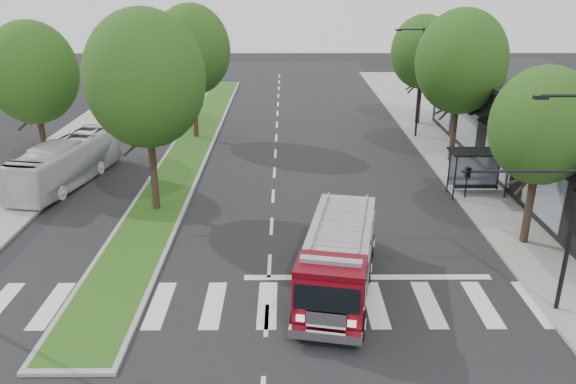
# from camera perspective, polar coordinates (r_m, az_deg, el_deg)

# --- Properties ---
(ground) EXTENTS (140.00, 140.00, 0.00)m
(ground) POSITION_cam_1_polar(r_m,az_deg,el_deg) (23.84, -1.90, -7.50)
(ground) COLOR black
(ground) RESTS_ON ground
(sidewalk_right) EXTENTS (5.00, 80.00, 0.15)m
(sidewalk_right) POSITION_cam_1_polar(r_m,az_deg,el_deg) (34.99, 19.47, 0.95)
(sidewalk_right) COLOR gray
(sidewalk_right) RESTS_ON ground
(sidewalk_left) EXTENTS (5.00, 80.00, 0.15)m
(sidewalk_left) POSITION_cam_1_polar(r_m,az_deg,el_deg) (36.26, -25.03, 0.83)
(sidewalk_left) COLOR gray
(sidewalk_left) RESTS_ON ground
(median) EXTENTS (3.00, 50.00, 0.15)m
(median) POSITION_cam_1_polar(r_m,az_deg,el_deg) (41.08, -9.68, 4.78)
(median) COLOR gray
(median) RESTS_ON ground
(storefront_row) EXTENTS (8.00, 30.00, 5.00)m
(storefront_row) POSITION_cam_1_polar(r_m,az_deg,el_deg) (36.09, 26.70, 4.53)
(storefront_row) COLOR black
(storefront_row) RESTS_ON ground
(bus_shelter) EXTENTS (3.20, 1.60, 2.61)m
(bus_shelter) POSITION_cam_1_polar(r_m,az_deg,el_deg) (32.31, 18.76, 3.09)
(bus_shelter) COLOR black
(bus_shelter) RESTS_ON ground
(tree_right_near) EXTENTS (4.40, 4.40, 8.05)m
(tree_right_near) POSITION_cam_1_polar(r_m,az_deg,el_deg) (26.03, 24.43, 6.10)
(tree_right_near) COLOR black
(tree_right_near) RESTS_ON ground
(tree_right_mid) EXTENTS (5.60, 5.60, 9.72)m
(tree_right_mid) POSITION_cam_1_polar(r_m,az_deg,el_deg) (36.89, 17.18, 12.52)
(tree_right_mid) COLOR black
(tree_right_mid) RESTS_ON ground
(tree_right_far) EXTENTS (5.00, 5.00, 8.73)m
(tree_right_far) POSITION_cam_1_polar(r_m,az_deg,el_deg) (46.54, 13.54, 13.66)
(tree_right_far) COLOR black
(tree_right_far) RESTS_ON ground
(tree_median_near) EXTENTS (5.80, 5.80, 10.16)m
(tree_median_near) POSITION_cam_1_polar(r_m,az_deg,el_deg) (28.11, -14.30, 11.05)
(tree_median_near) COLOR black
(tree_median_near) RESTS_ON ground
(tree_median_far) EXTENTS (5.60, 5.60, 9.72)m
(tree_median_far) POSITION_cam_1_polar(r_m,az_deg,el_deg) (41.75, -9.80, 14.03)
(tree_median_far) COLOR black
(tree_median_far) RESTS_ON ground
(tree_left_mid) EXTENTS (5.20, 5.20, 9.16)m
(tree_left_mid) POSITION_cam_1_polar(r_m,az_deg,el_deg) (36.42, -24.53, 10.96)
(tree_left_mid) COLOR black
(tree_left_mid) RESTS_ON ground
(streetlight_right_near) EXTENTS (4.08, 0.22, 8.00)m
(streetlight_right_near) POSITION_cam_1_polar(r_m,az_deg,el_deg) (20.71, 25.29, 0.00)
(streetlight_right_near) COLOR black
(streetlight_right_near) RESTS_ON ground
(streetlight_right_far) EXTENTS (2.11, 0.20, 8.00)m
(streetlight_right_far) POSITION_cam_1_polar(r_m,az_deg,el_deg) (42.62, 13.07, 11.20)
(streetlight_right_far) COLOR black
(streetlight_right_far) RESTS_ON ground
(fire_engine) EXTENTS (3.86, 8.29, 2.77)m
(fire_engine) POSITION_cam_1_polar(r_m,az_deg,el_deg) (21.64, 5.16, -6.75)
(fire_engine) COLOR #51040C
(fire_engine) RESTS_ON ground
(city_bus) EXTENTS (3.90, 9.68, 2.63)m
(city_bus) POSITION_cam_1_polar(r_m,az_deg,el_deg) (35.03, -21.53, 2.84)
(city_bus) COLOR silver
(city_bus) RESTS_ON ground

